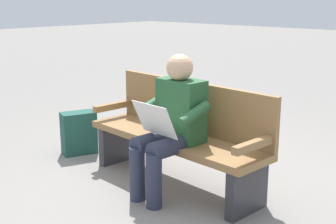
# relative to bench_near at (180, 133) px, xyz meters

# --- Properties ---
(ground_plane) EXTENTS (40.00, 40.00, 0.00)m
(ground_plane) POSITION_rel_bench_near_xyz_m (0.00, 0.07, -0.46)
(ground_plane) COLOR gray
(bench_near) EXTENTS (1.83, 0.60, 0.90)m
(bench_near) POSITION_rel_bench_near_xyz_m (0.00, 0.00, 0.00)
(bench_near) COLOR olive
(bench_near) RESTS_ON ground
(person_seated) EXTENTS (0.59, 0.59, 1.18)m
(person_seated) POSITION_rel_bench_near_xyz_m (-0.12, 0.24, 0.17)
(person_seated) COLOR #23512D
(person_seated) RESTS_ON ground
(backpack) EXTENTS (0.33, 0.40, 0.45)m
(backpack) POSITION_rel_bench_near_xyz_m (1.31, 0.13, -0.24)
(backpack) COLOR #1E4C42
(backpack) RESTS_ON ground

